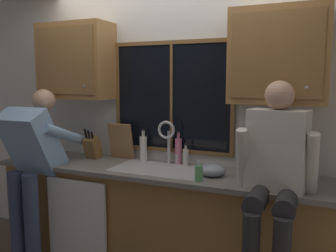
{
  "coord_description": "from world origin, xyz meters",
  "views": [
    {
      "loc": [
        1.23,
        -2.96,
        1.68
      ],
      "look_at": [
        0.1,
        -0.3,
        1.3
      ],
      "focal_mm": 37.17,
      "sensor_mm": 36.0,
      "label": 1
    }
  ],
  "objects": [
    {
      "name": "upper_cabinet_right",
      "position": [
        0.95,
        -0.17,
        1.86
      ],
      "size": [
        0.72,
        0.36,
        0.72
      ],
      "color": "#9E703D"
    },
    {
      "name": "soap_dispenser",
      "position": [
        0.44,
        -0.52,
        0.98
      ],
      "size": [
        0.06,
        0.07,
        0.17
      ],
      "color": "#59A566",
      "rests_on": "countertop"
    },
    {
      "name": "back_wall",
      "position": [
        0.0,
        0.06,
        1.27
      ],
      "size": [
        5.36,
        0.12,
        2.55
      ],
      "primitive_type": "cube",
      "color": "silver",
      "rests_on": "floor"
    },
    {
      "name": "mixing_bowl",
      "position": [
        0.5,
        -0.32,
        0.97
      ],
      "size": [
        0.21,
        0.21,
        0.1
      ],
      "primitive_type": "ellipsoid",
      "color": "#8C99A8",
      "rests_on": "countertop"
    },
    {
      "name": "window_frame_right",
      "position": [
        0.58,
        -0.02,
        1.52
      ],
      "size": [
        0.03,
        0.02,
        0.95
      ],
      "primitive_type": "cube",
      "color": "brown"
    },
    {
      "name": "lower_cabinet_run",
      "position": [
        0.0,
        -0.29,
        0.44
      ],
      "size": [
        2.96,
        0.58,
        0.88
      ],
      "primitive_type": "cube",
      "color": "olive",
      "rests_on": "floor"
    },
    {
      "name": "window_frame_left",
      "position": [
        -0.56,
        -0.02,
        1.52
      ],
      "size": [
        0.03,
        0.02,
        0.95
      ],
      "primitive_type": "cube",
      "color": "brown"
    },
    {
      "name": "cutting_board",
      "position": [
        -0.49,
        -0.09,
        1.09
      ],
      "size": [
        0.25,
        0.09,
        0.35
      ],
      "primitive_type": "cube",
      "rotation": [
        0.21,
        0.0,
        0.0
      ],
      "color": "#997047",
      "rests_on": "countertop"
    },
    {
      "name": "window_mullion_center",
      "position": [
        0.01,
        -0.02,
        1.52
      ],
      "size": [
        0.02,
        0.02,
        0.95
      ],
      "primitive_type": "cube",
      "color": "brown"
    },
    {
      "name": "window_frame_top",
      "position": [
        0.01,
        -0.02,
        2.02
      ],
      "size": [
        1.17,
        0.02,
        0.04
      ],
      "primitive_type": "cube",
      "color": "brown"
    },
    {
      "name": "window_frame_bottom",
      "position": [
        0.01,
        -0.02,
        1.03
      ],
      "size": [
        1.17,
        0.02,
        0.04
      ],
      "primitive_type": "cube",
      "color": "brown"
    },
    {
      "name": "window_glass",
      "position": [
        0.01,
        -0.01,
        1.52
      ],
      "size": [
        1.1,
        0.02,
        0.95
      ],
      "primitive_type": "cube",
      "color": "black"
    },
    {
      "name": "faucet",
      "position": [
        0.02,
        -0.12,
        1.17
      ],
      "size": [
        0.18,
        0.09,
        0.4
      ],
      "color": "silver",
      "rests_on": "countertop"
    },
    {
      "name": "dishwasher_front",
      "position": [
        -0.64,
        -0.61,
        0.46
      ],
      "size": [
        0.6,
        0.02,
        0.74
      ],
      "primitive_type": "cube",
      "color": "white"
    },
    {
      "name": "upper_cabinet_left",
      "position": [
        -0.93,
        -0.17,
        1.86
      ],
      "size": [
        0.72,
        0.36,
        0.72
      ],
      "color": "#9E703D"
    },
    {
      "name": "bottle_amber_small",
      "position": [
        0.19,
        -0.11,
        1.0
      ],
      "size": [
        0.05,
        0.05,
        0.2
      ],
      "color": "silver",
      "rests_on": "countertop"
    },
    {
      "name": "knife_block",
      "position": [
        -0.75,
        -0.19,
        1.03
      ],
      "size": [
        0.12,
        0.18,
        0.32
      ],
      "color": "brown",
      "rests_on": "countertop"
    },
    {
      "name": "person_standing",
      "position": [
        -1.09,
        -0.64,
        0.97
      ],
      "size": [
        0.53,
        0.67,
        1.6
      ],
      "color": "#384260",
      "rests_on": "floor"
    },
    {
      "name": "bottle_tall_clear",
      "position": [
        -0.25,
        -0.08,
        1.05
      ],
      "size": [
        0.07,
        0.07,
        0.3
      ],
      "color": "silver",
      "rests_on": "countertop"
    },
    {
      "name": "sink",
      "position": [
        0.01,
        -0.3,
        0.82
      ],
      "size": [
        0.8,
        0.46,
        0.21
      ],
      "color": "#B7B7BC",
      "rests_on": "lower_cabinet_run"
    },
    {
      "name": "bottle_green_glass",
      "position": [
        0.1,
        -0.06,
        1.05
      ],
      "size": [
        0.06,
        0.06,
        0.3
      ],
      "color": "pink",
      "rests_on": "countertop"
    },
    {
      "name": "person_sitting_on_counter",
      "position": [
        1.0,
        -0.57,
        1.1
      ],
      "size": [
        0.54,
        0.63,
        1.26
      ],
      "color": "#262628",
      "rests_on": "countertop"
    },
    {
      "name": "countertop",
      "position": [
        0.0,
        -0.31,
        0.9
      ],
      "size": [
        3.02,
        0.62,
        0.04
      ],
      "primitive_type": "cube",
      "color": "slate",
      "rests_on": "lower_cabinet_run"
    }
  ]
}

